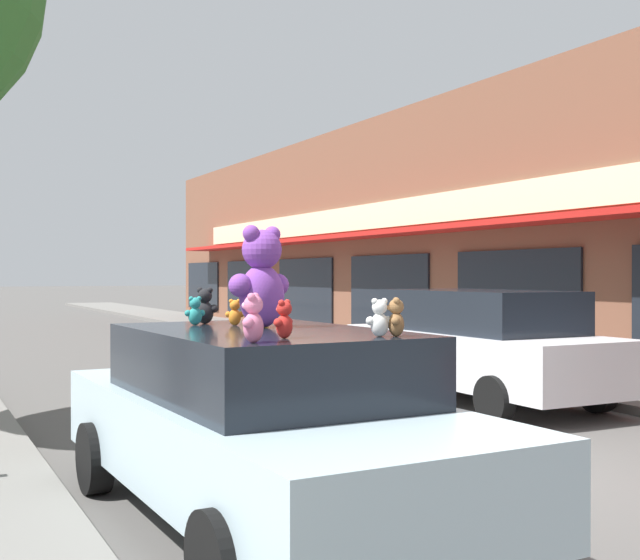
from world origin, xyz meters
The scene contains 12 objects.
ground_plane centered at (0.00, 0.00, 0.00)m, with size 260.00×260.00×0.00m, color #514F4C.
plush_art_car centered at (-2.48, -0.44, 0.77)m, with size 2.13×4.69×1.46m.
teddy_bear_giant centered at (-2.41, -0.26, 1.84)m, with size 0.60×0.43×0.79m.
teddy_bear_black centered at (-2.64, 0.40, 1.61)m, with size 0.22×0.20×0.31m.
teddy_bear_brown centered at (-1.97, -1.49, 1.59)m, with size 0.16×0.19×0.26m.
teddy_bear_orange centered at (-2.49, 0.10, 1.56)m, with size 0.16×0.12×0.22m.
teddy_bear_pink centered at (-3.00, -1.51, 1.61)m, with size 0.20×0.21×0.30m.
teddy_bear_teal centered at (-2.77, 0.29, 1.57)m, with size 0.17×0.11×0.24m.
teddy_bear_white centered at (-2.08, -1.46, 1.58)m, with size 0.19×0.12×0.26m.
teddy_bear_yellow centered at (-2.12, 0.46, 1.64)m, with size 0.24×0.25×0.37m.
teddy_bear_red centered at (-2.70, -1.30, 1.58)m, with size 0.18×0.16×0.25m.
parked_car_far_center centered at (2.58, 3.38, 0.87)m, with size 1.98×4.64×1.65m.
Camera 1 is at (-4.85, -6.00, 1.87)m, focal length 45.00 mm.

